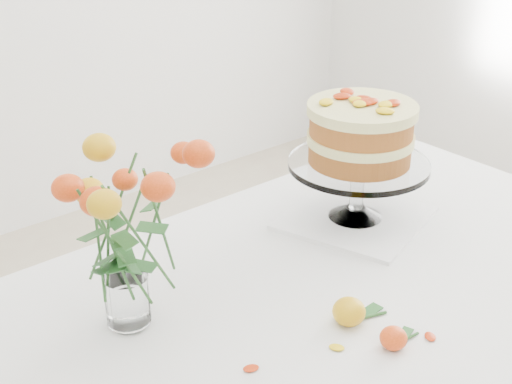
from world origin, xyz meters
TOP-DOWN VIEW (x-y plane):
  - table at (0.00, 0.00)m, footprint 1.43×0.93m
  - napkin at (0.23, 0.19)m, footprint 0.35×0.35m
  - cake_stand at (0.23, 0.19)m, footprint 0.30×0.30m
  - rose_vase at (-0.34, 0.18)m, footprint 0.25×0.25m
  - loose_rose_near at (-0.05, -0.06)m, footprint 0.10×0.06m
  - loose_rose_far at (-0.05, -0.16)m, footprint 0.08×0.05m
  - stray_petal_a at (-0.12, -0.10)m, footprint 0.03×0.02m
  - stray_petal_b at (-0.02, -0.14)m, footprint 0.03×0.02m
  - stray_petal_c at (0.02, -0.18)m, footprint 0.03×0.02m
  - stray_petal_d at (-0.26, -0.05)m, footprint 0.03×0.02m

SIDE VIEW (x-z plane):
  - table at x=0.00m, z-range 0.30..1.05m
  - stray_petal_a at x=-0.12m, z-range 0.76..0.76m
  - stray_petal_b at x=-0.02m, z-range 0.76..0.76m
  - stray_petal_c at x=0.02m, z-range 0.76..0.76m
  - stray_petal_d at x=-0.26m, z-range 0.76..0.76m
  - napkin at x=0.23m, z-range 0.76..0.77m
  - loose_rose_far at x=-0.05m, z-range 0.76..0.79m
  - loose_rose_near at x=-0.05m, z-range 0.76..0.80m
  - cake_stand at x=0.23m, z-range 0.81..1.08m
  - rose_vase at x=-0.34m, z-range 0.79..1.17m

